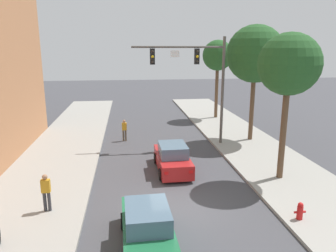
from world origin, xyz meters
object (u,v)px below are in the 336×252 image
traffic_signal_mast (198,71)px  pedestrian_crossing_road (124,129)px  pedestrian_sidewalk_left_walker (46,191)px  fire_hydrant (300,211)px  street_tree_second (255,54)px  car_lead_red (172,159)px  street_tree_third (218,56)px  car_following_green (147,229)px  street_tree_nearest (289,65)px

traffic_signal_mast → pedestrian_crossing_road: (-5.16, 1.86, -4.42)m
pedestrian_sidewalk_left_walker → pedestrian_crossing_road: size_ratio=1.00×
traffic_signal_mast → pedestrian_sidewalk_left_walker: (-8.37, -8.94, -4.27)m
fire_hydrant → street_tree_second: street_tree_second is taller
car_lead_red → street_tree_third: size_ratio=0.57×
traffic_signal_mast → car_following_green: size_ratio=1.75×
fire_hydrant → street_tree_third: size_ratio=0.10×
pedestrian_crossing_road → street_tree_second: (9.45, -1.24, 5.54)m
traffic_signal_mast → pedestrian_sidewalk_left_walker: size_ratio=4.57×
street_tree_second → street_tree_third: bearing=92.9°
car_following_green → street_tree_nearest: 10.46m
car_lead_red → street_tree_nearest: 7.93m
car_lead_red → street_tree_third: 15.78m
pedestrian_crossing_road → street_tree_nearest: street_tree_nearest is taller
traffic_signal_mast → pedestrian_sidewalk_left_walker: 12.97m
car_lead_red → street_tree_third: street_tree_third is taller
car_lead_red → pedestrian_crossing_road: size_ratio=2.60×
fire_hydrant → street_tree_third: street_tree_third is taller
car_following_green → street_tree_second: size_ratio=0.51×
pedestrian_sidewalk_left_walker → street_tree_nearest: street_tree_nearest is taller
street_tree_third → pedestrian_crossing_road: bearing=-142.6°
car_following_green → street_tree_second: 16.18m
pedestrian_sidewalk_left_walker → street_tree_third: (12.24, 17.71, 5.08)m
fire_hydrant → street_tree_second: 13.22m
traffic_signal_mast → street_tree_nearest: bearing=-65.3°
street_tree_second → street_tree_nearest: bearing=-99.3°
pedestrian_crossing_road → street_tree_nearest: bearing=-46.1°
street_tree_second → street_tree_third: size_ratio=1.11×
car_following_green → traffic_signal_mast: bearing=69.9°
pedestrian_crossing_road → street_tree_nearest: (8.24, -8.57, 5.13)m
street_tree_second → street_tree_third: 8.17m
traffic_signal_mast → car_lead_red: 6.98m
traffic_signal_mast → pedestrian_crossing_road: 7.05m
traffic_signal_mast → street_tree_third: bearing=66.2°
fire_hydrant → street_tree_second: bearing=78.2°
car_following_green → pedestrian_sidewalk_left_walker: size_ratio=2.61×
car_lead_red → street_tree_second: (6.70, 5.26, 5.73)m
car_following_green → pedestrian_sidewalk_left_walker: bearing=144.5°
pedestrian_crossing_road → fire_hydrant: size_ratio=2.28×
fire_hydrant → street_tree_second: (2.42, 11.55, 5.94)m
fire_hydrant → pedestrian_sidewalk_left_walker: bearing=169.0°
pedestrian_sidewalk_left_walker → traffic_signal_mast: bearing=46.9°
pedestrian_crossing_road → street_tree_second: 11.02m
pedestrian_sidewalk_left_walker → street_tree_third: 22.12m
car_lead_red → pedestrian_crossing_road: 7.06m
pedestrian_sidewalk_left_walker → fire_hydrant: 10.45m
traffic_signal_mast → car_following_green: (-4.33, -11.82, -4.61)m
pedestrian_crossing_road → street_tree_second: size_ratio=0.20×
pedestrian_crossing_road → car_lead_red: bearing=-67.1°
car_lead_red → fire_hydrant: (4.29, -6.29, -0.22)m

